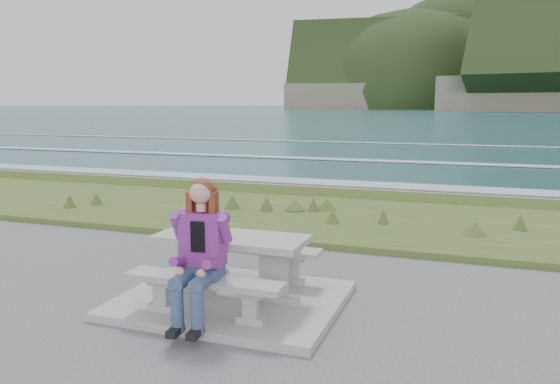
{
  "coord_description": "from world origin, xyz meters",
  "views": [
    {
      "loc": [
        2.67,
        -5.73,
        2.4
      ],
      "look_at": [
        0.19,
        1.2,
        1.2
      ],
      "focal_mm": 35.0,
      "sensor_mm": 36.0,
      "label": 1
    }
  ],
  "objects_px": {
    "picnic_table": "(231,249)",
    "seated_woman": "(197,271)",
    "bench_landward": "(204,286)",
    "bench_seaward": "(254,253)"
  },
  "relations": [
    {
      "from": "bench_landward",
      "to": "bench_seaward",
      "type": "xyz_separation_m",
      "value": [
        0.0,
        1.4,
        0.0
      ]
    },
    {
      "from": "picnic_table",
      "to": "bench_seaward",
      "type": "relative_size",
      "value": 1.0
    },
    {
      "from": "bench_seaward",
      "to": "seated_woman",
      "type": "xyz_separation_m",
      "value": [
        0.0,
        -1.54,
        0.21
      ]
    },
    {
      "from": "picnic_table",
      "to": "seated_woman",
      "type": "distance_m",
      "value": 0.84
    },
    {
      "from": "bench_landward",
      "to": "seated_woman",
      "type": "height_order",
      "value": "seated_woman"
    },
    {
      "from": "picnic_table",
      "to": "bench_seaward",
      "type": "height_order",
      "value": "picnic_table"
    },
    {
      "from": "picnic_table",
      "to": "bench_landward",
      "type": "relative_size",
      "value": 1.0
    },
    {
      "from": "bench_landward",
      "to": "bench_seaward",
      "type": "distance_m",
      "value": 1.4
    },
    {
      "from": "bench_seaward",
      "to": "seated_woman",
      "type": "relative_size",
      "value": 1.18
    },
    {
      "from": "picnic_table",
      "to": "bench_landward",
      "type": "bearing_deg",
      "value": -90.0
    }
  ]
}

